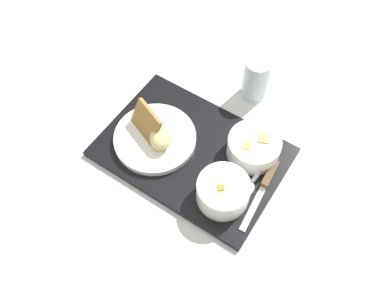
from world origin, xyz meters
name	(u,v)px	position (x,y,z in m)	size (l,w,h in m)	color
ground_plane	(192,153)	(0.00, 0.00, 0.00)	(4.00, 4.00, 0.00)	silver
serving_tray	(192,152)	(0.00, 0.00, 0.01)	(0.46, 0.34, 0.01)	black
bowl_salad	(223,191)	(-0.13, 0.06, 0.05)	(0.12, 0.12, 0.06)	white
bowl_soup	(254,146)	(-0.12, -0.08, 0.04)	(0.13, 0.13, 0.06)	white
plate_main	(155,137)	(0.09, 0.03, 0.03)	(0.20, 0.20, 0.09)	white
knife	(267,180)	(-0.19, -0.04, 0.02)	(0.05, 0.19, 0.02)	silver
spoon	(251,183)	(-0.17, -0.01, 0.02)	(0.03, 0.14, 0.01)	silver
glass_water	(256,80)	(-0.02, -0.26, 0.05)	(0.07, 0.07, 0.12)	silver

